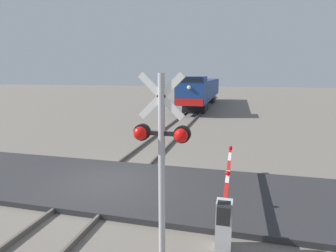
# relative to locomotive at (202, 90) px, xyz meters

# --- Properties ---
(ground_plane) EXTENTS (160.00, 160.00, 0.00)m
(ground_plane) POSITION_rel_locomotive_xyz_m (0.00, -25.30, -1.98)
(ground_plane) COLOR slate
(rail_track_left) EXTENTS (0.08, 80.00, 0.15)m
(rail_track_left) POSITION_rel_locomotive_xyz_m (-0.72, -25.30, -1.90)
(rail_track_left) COLOR #59544C
(rail_track_left) RESTS_ON ground_plane
(rail_track_right) EXTENTS (0.08, 80.00, 0.15)m
(rail_track_right) POSITION_rel_locomotive_xyz_m (0.72, -25.30, -1.90)
(rail_track_right) COLOR #59544C
(rail_track_right) RESTS_ON ground_plane
(road_surface) EXTENTS (36.00, 4.40, 0.17)m
(road_surface) POSITION_rel_locomotive_xyz_m (0.00, -25.30, -1.89)
(road_surface) COLOR #2D2D30
(road_surface) RESTS_ON ground_plane
(locomotive) EXTENTS (2.71, 18.81, 3.69)m
(locomotive) POSITION_rel_locomotive_xyz_m (0.00, 0.00, 0.00)
(locomotive) COLOR black
(locomotive) RESTS_ON ground_plane
(crossing_signal) EXTENTS (1.18, 0.33, 3.99)m
(crossing_signal) POSITION_rel_locomotive_xyz_m (2.82, -28.60, 0.50)
(crossing_signal) COLOR #ADADB2
(crossing_signal) RESTS_ON ground_plane
(crossing_gate) EXTENTS (0.36, 5.63, 1.26)m
(crossing_gate) POSITION_rel_locomotive_xyz_m (4.10, -27.25, -1.19)
(crossing_gate) COLOR silver
(crossing_gate) RESTS_ON ground_plane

